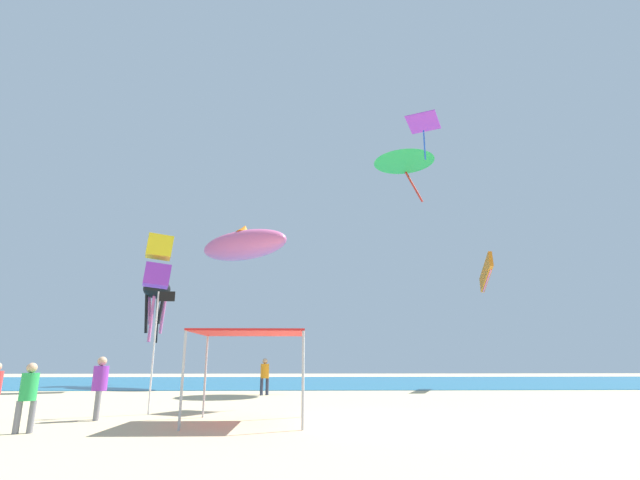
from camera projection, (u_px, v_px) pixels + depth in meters
name	position (u px, v px, depth m)	size (l,w,h in m)	color
ground	(357.00, 423.00, 13.63)	(110.00, 110.00, 0.10)	#D1BA8C
ocean_strip	(323.00, 382.00, 40.16)	(110.00, 25.33, 0.03)	#1E6B93
canopy_tent	(251.00, 336.00, 13.83)	(3.21, 2.93, 2.56)	#B2B2B7
person_central	(265.00, 373.00, 24.44)	(0.44, 0.44, 1.86)	#33384C
person_rightmost	(28.00, 391.00, 11.56)	(0.42, 0.40, 1.67)	slate
person_far_shore	(100.00, 382.00, 14.17)	(0.44, 0.47, 1.84)	slate
banner_flag	(156.00, 339.00, 16.02)	(0.61, 0.06, 4.10)	silver
kite_delta_green	(404.00, 157.00, 32.22)	(5.65, 5.64, 3.26)	green
kite_octopus_black	(157.00, 292.00, 35.90)	(2.77, 2.77, 4.77)	black
kite_parafoil_orange	(486.00, 273.00, 31.93)	(0.89, 3.79, 2.31)	orange
kite_box_yellow	(158.00, 261.00, 30.44)	(2.08, 2.01, 3.42)	yellow
kite_inflatable_pink	(243.00, 245.00, 35.63)	(8.17, 6.56, 3.25)	pink
kite_diamond_purple	(423.00, 124.00, 24.41)	(2.10, 2.09, 2.28)	purple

